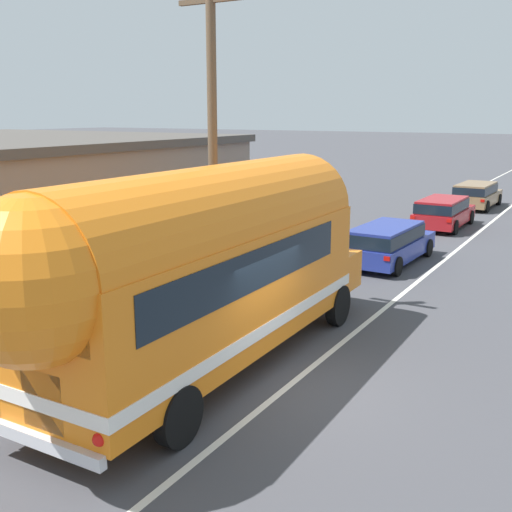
# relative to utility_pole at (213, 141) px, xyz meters

# --- Properties ---
(ground_plane) EXTENTS (300.00, 300.00, 0.00)m
(ground_plane) POSITION_rel_utility_pole_xyz_m (3.84, -3.14, -4.42)
(ground_plane) COLOR #424247
(lane_markings) EXTENTS (3.55, 80.00, 0.01)m
(lane_markings) POSITION_rel_utility_pole_xyz_m (2.26, 8.86, -4.42)
(lane_markings) COLOR silver
(lane_markings) RESTS_ON ground
(utility_pole) EXTENTS (1.80, 0.24, 8.50)m
(utility_pole) POSITION_rel_utility_pole_xyz_m (0.00, 0.00, 0.00)
(utility_pole) COLOR brown
(utility_pole) RESTS_ON ground
(painted_bus) EXTENTS (2.71, 11.05, 4.12)m
(painted_bus) POSITION_rel_utility_pole_xyz_m (2.14, -3.64, -2.12)
(painted_bus) COLOR orange
(painted_bus) RESTS_ON ground
(car_lead) EXTENTS (2.02, 4.74, 1.37)m
(car_lead) POSITION_rel_utility_pole_xyz_m (2.25, 7.24, -3.63)
(car_lead) COLOR navy
(car_lead) RESTS_ON ground
(car_second) EXTENTS (1.94, 4.50, 1.37)m
(car_second) POSITION_rel_utility_pole_xyz_m (2.20, 14.99, -3.63)
(car_second) COLOR #A5191E
(car_second) RESTS_ON ground
(car_third) EXTENTS (2.00, 4.64, 1.37)m
(car_third) POSITION_rel_utility_pole_xyz_m (2.24, 21.98, -3.63)
(car_third) COLOR olive
(car_third) RESTS_ON ground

